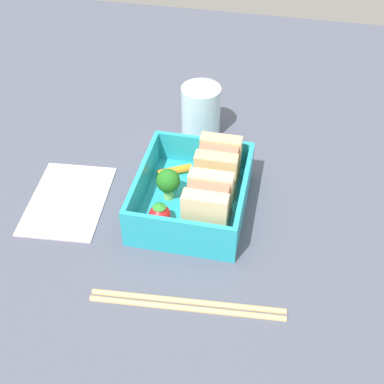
# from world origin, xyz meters

# --- Properties ---
(ground_plane) EXTENTS (1.20, 1.20, 0.02)m
(ground_plane) POSITION_xyz_m (0.00, 0.00, -0.01)
(ground_plane) COLOR #4B5061
(bento_tray) EXTENTS (0.16, 0.14, 0.01)m
(bento_tray) POSITION_xyz_m (0.00, 0.00, 0.01)
(bento_tray) COLOR #25A8BC
(bento_tray) RESTS_ON ground_plane
(bento_rim) EXTENTS (0.16, 0.14, 0.04)m
(bento_rim) POSITION_xyz_m (0.00, 0.00, 0.03)
(bento_rim) COLOR #25A8BC
(bento_rim) RESTS_ON bento_tray
(sandwich_left) EXTENTS (0.06, 0.05, 0.06)m
(sandwich_left) POSITION_xyz_m (-0.04, 0.03, 0.04)
(sandwich_left) COLOR #DFB97F
(sandwich_left) RESTS_ON bento_tray
(sandwich_center_left) EXTENTS (0.06, 0.05, 0.06)m
(sandwich_center_left) POSITION_xyz_m (0.04, 0.03, 0.04)
(sandwich_center_left) COLOR beige
(sandwich_center_left) RESTS_ON bento_tray
(carrot_stick_far_left) EXTENTS (0.03, 0.05, 0.01)m
(carrot_stick_far_left) POSITION_xyz_m (-0.05, -0.03, 0.02)
(carrot_stick_far_left) COLOR orange
(carrot_stick_far_left) RESTS_ON bento_tray
(broccoli_floret) EXTENTS (0.03, 0.03, 0.04)m
(broccoli_floret) POSITION_xyz_m (-0.00, -0.03, 0.04)
(broccoli_floret) COLOR #95CF69
(broccoli_floret) RESTS_ON bento_tray
(strawberry_far_left) EXTENTS (0.03, 0.03, 0.03)m
(strawberry_far_left) POSITION_xyz_m (0.05, -0.03, 0.03)
(strawberry_far_left) COLOR red
(strawberry_far_left) RESTS_ON bento_tray
(chopstick_pair) EXTENTS (0.03, 0.22, 0.01)m
(chopstick_pair) POSITION_xyz_m (0.15, 0.03, 0.00)
(chopstick_pair) COLOR tan
(chopstick_pair) RESTS_ON ground_plane
(drinking_glass) EXTENTS (0.06, 0.06, 0.08)m
(drinking_glass) POSITION_xyz_m (-0.16, -0.02, 0.04)
(drinking_glass) COLOR silver
(drinking_glass) RESTS_ON ground_plane
(folded_napkin) EXTENTS (0.15, 0.11, 0.00)m
(folded_napkin) POSITION_xyz_m (0.02, -0.16, 0.00)
(folded_napkin) COLOR silver
(folded_napkin) RESTS_ON ground_plane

